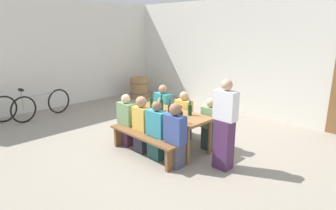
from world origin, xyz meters
TOP-DOWN VIEW (x-y plane):
  - ground_plane at (0.00, 0.00)m, footprint 24.00×24.00m
  - back_wall at (0.00, 3.45)m, footprint 14.00×0.20m
  - side_wall at (-4.71, 0.00)m, footprint 0.20×7.29m
  - tasting_table at (0.00, 0.00)m, footprint 1.82×0.75m
  - bench_near at (0.00, -0.68)m, footprint 1.72×0.30m
  - bench_far at (0.00, 0.68)m, footprint 1.72×0.30m
  - wine_bottle_0 at (-0.18, -0.01)m, footprint 0.07×0.07m
  - wine_bottle_1 at (0.65, -0.32)m, footprint 0.07×0.07m
  - wine_bottle_2 at (0.45, 0.15)m, footprint 0.07×0.07m
  - wine_bottle_3 at (0.18, -0.13)m, footprint 0.08×0.08m
  - wine_bottle_4 at (-0.48, -0.02)m, footprint 0.07×0.07m
  - wine_glass_0 at (-0.55, 0.27)m, footprint 0.07×0.07m
  - wine_glass_1 at (-0.07, -0.23)m, footprint 0.08×0.08m
  - wine_glass_2 at (0.05, 0.02)m, footprint 0.07×0.07m
  - seated_guest_near_0 at (-0.70, -0.53)m, footprint 0.41×0.24m
  - seated_guest_near_1 at (-0.21, -0.53)m, footprint 0.36×0.24m
  - seated_guest_near_2 at (0.24, -0.53)m, footprint 0.42×0.24m
  - seated_guest_near_3 at (0.71, -0.53)m, footprint 0.39×0.24m
  - seated_guest_far_0 at (-0.70, 0.53)m, footprint 0.42×0.24m
  - seated_guest_far_1 at (-0.05, 0.53)m, footprint 0.37×0.24m
  - seated_guest_far_2 at (0.68, 0.53)m, footprint 0.36×0.24m
  - standing_host at (1.34, 0.04)m, footprint 0.39×0.24m
  - wine_barrel at (-3.80, 2.33)m, footprint 0.67×0.67m
  - parked_bicycle_0 at (-3.84, -1.06)m, footprint 0.39×1.73m

SIDE VIEW (x-z plane):
  - ground_plane at x=0.00m, z-range 0.00..0.00m
  - bench_near at x=0.00m, z-range 0.12..0.57m
  - bench_far at x=0.00m, z-range 0.12..0.57m
  - wine_barrel at x=-3.80m, z-range 0.00..0.71m
  - parked_bicycle_0 at x=-3.84m, z-range -0.08..0.82m
  - seated_guest_far_2 at x=0.68m, z-range -0.03..1.04m
  - seated_guest_near_0 at x=-0.70m, z-range -0.04..1.06m
  - seated_guest_far_1 at x=-0.05m, z-range -0.03..1.06m
  - seated_guest_near_2 at x=0.24m, z-range -0.04..1.08m
  - seated_guest_far_0 at x=-0.70m, z-range -0.03..1.11m
  - seated_guest_near_1 at x=-0.21m, z-range -0.02..1.11m
  - seated_guest_near_3 at x=0.71m, z-range -0.02..1.14m
  - tasting_table at x=0.00m, z-range 0.29..1.04m
  - standing_host at x=1.34m, z-range -0.03..1.57m
  - wine_bottle_2 at x=0.45m, z-range 0.71..1.01m
  - wine_glass_2 at x=0.05m, z-range 0.78..0.95m
  - wine_bottle_1 at x=0.65m, z-range 0.71..1.02m
  - wine_bottle_3 at x=0.18m, z-range 0.71..1.03m
  - wine_bottle_4 at x=-0.48m, z-range 0.71..1.03m
  - wine_glass_1 at x=-0.07m, z-range 0.78..0.96m
  - wine_bottle_0 at x=-0.18m, z-range 0.70..1.05m
  - wine_glass_0 at x=-0.55m, z-range 0.79..0.97m
  - back_wall at x=0.00m, z-range 0.00..3.20m
  - side_wall at x=-4.71m, z-range 0.00..3.20m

